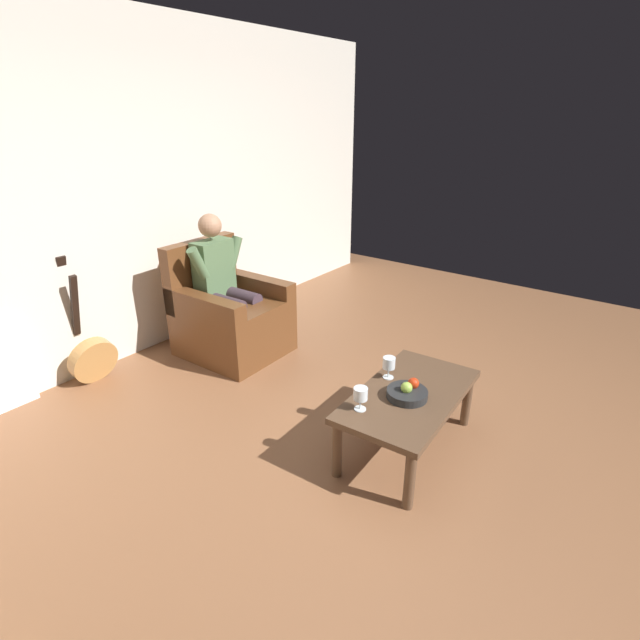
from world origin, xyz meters
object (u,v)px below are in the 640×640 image
object	(u,v)px
guitar	(92,355)
wine_glass_far	(361,395)
coffee_table	(409,401)
wine_glass_near	(389,364)
fruit_bowl	(408,392)
armchair	(229,317)
person_seated	(225,282)

from	to	relation	value
guitar	wine_glass_far	distance (m)	2.30
coffee_table	wine_glass_near	bearing A→B (deg)	-112.49
guitar	fruit_bowl	distance (m)	2.50
armchair	person_seated	size ratio (longest dim) A/B	0.80
person_seated	fruit_bowl	world-z (taller)	person_seated
wine_glass_near	wine_glass_far	bearing A→B (deg)	6.84
armchair	coffee_table	size ratio (longest dim) A/B	0.92
wine_glass_near	fruit_bowl	world-z (taller)	wine_glass_near
guitar	wine_glass_near	bearing A→B (deg)	110.26
coffee_table	guitar	size ratio (longest dim) A/B	1.05
coffee_table	fruit_bowl	xyz separation A→B (m)	(0.05, 0.01, 0.09)
person_seated	fruit_bowl	bearing A→B (deg)	78.45
wine_glass_far	guitar	bearing A→B (deg)	-80.05
coffee_table	guitar	xyz separation A→B (m)	(0.73, -2.39, -0.13)
wine_glass_near	guitar	bearing A→B (deg)	-69.74
coffee_table	guitar	distance (m)	2.50
fruit_bowl	armchair	bearing A→B (deg)	-100.38
coffee_table	fruit_bowl	distance (m)	0.11
guitar	wine_glass_far	xyz separation A→B (m)	(-0.39, 2.24, 0.28)
armchair	wine_glass_near	xyz separation A→B (m)	(0.22, 1.71, 0.18)
armchair	person_seated	distance (m)	0.32
guitar	fruit_bowl	xyz separation A→B (m)	(-0.67, 2.40, 0.22)
coffee_table	person_seated	bearing A→B (deg)	-98.74
wine_glass_near	wine_glass_far	world-z (taller)	wine_glass_near
armchair	wine_glass_far	distance (m)	1.88
wine_glass_near	fruit_bowl	size ratio (longest dim) A/B	0.59
person_seated	fruit_bowl	xyz separation A→B (m)	(0.35, 1.94, -0.20)
armchair	wine_glass_near	bearing A→B (deg)	81.48
wine_glass_near	fruit_bowl	distance (m)	0.26
wine_glass_far	fruit_bowl	bearing A→B (deg)	150.71
guitar	fruit_bowl	world-z (taller)	guitar
armchair	guitar	size ratio (longest dim) A/B	0.96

